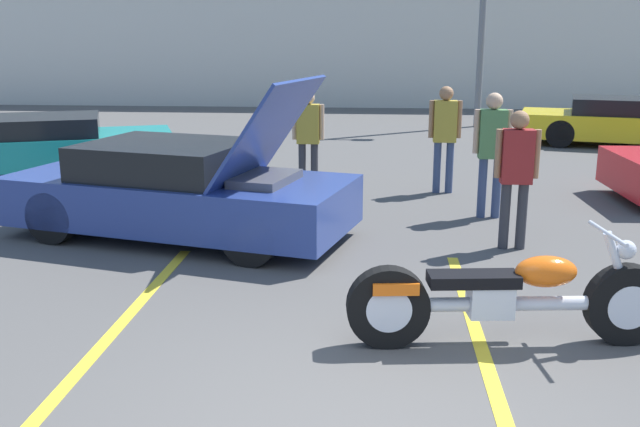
{
  "coord_description": "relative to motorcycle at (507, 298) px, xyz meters",
  "views": [
    {
      "loc": [
        0.0,
        -3.89,
        2.54
      ],
      "look_at": [
        -0.56,
        2.91,
        0.8
      ],
      "focal_mm": 40.0,
      "sensor_mm": 36.0,
      "label": 1
    }
  ],
  "objects": [
    {
      "name": "spectator_midground",
      "position": [
        0.55,
        2.78,
        0.58
      ],
      "size": [
        0.52,
        0.22,
        1.66
      ],
      "color": "#333338",
      "rests_on": "ground"
    },
    {
      "name": "spectator_near_motorcycle",
      "position": [
        -0.03,
        5.84,
        0.61
      ],
      "size": [
        0.52,
        0.23,
        1.72
      ],
      "color": "#38476B",
      "rests_on": "ground"
    },
    {
      "name": "spectator_far_lot",
      "position": [
        0.48,
        4.28,
        0.63
      ],
      "size": [
        0.52,
        0.23,
        1.75
      ],
      "color": "#38476B",
      "rests_on": "ground"
    },
    {
      "name": "parking_stripe_middle",
      "position": [
        -0.2,
        0.07,
        -0.41
      ],
      "size": [
        0.12,
        4.54,
        0.01
      ],
      "primitive_type": "cube",
      "color": "yellow",
      "rests_on": "ground"
    },
    {
      "name": "spectator_by_show_car",
      "position": [
        -2.21,
        5.76,
        0.56
      ],
      "size": [
        0.52,
        0.22,
        1.64
      ],
      "color": "#333338",
      "rests_on": "ground"
    },
    {
      "name": "parked_car_mid_row",
      "position": [
        4.59,
        11.18,
        0.12
      ],
      "size": [
        5.02,
        2.85,
        1.09
      ],
      "rotation": [
        0.0,
        0.0,
        -0.25
      ],
      "color": "yellow",
      "rests_on": "ground"
    },
    {
      "name": "far_building",
      "position": [
        -1.09,
        21.14,
        1.93
      ],
      "size": [
        32.0,
        4.2,
        4.4
      ],
      "color": "beige",
      "rests_on": "ground"
    },
    {
      "name": "show_car_hood_open",
      "position": [
        -3.57,
        2.98,
        0.18
      ],
      "size": [
        4.62,
        2.82,
        2.03
      ],
      "rotation": [
        0.0,
        0.0,
        -0.25
      ],
      "color": "navy",
      "rests_on": "ground"
    },
    {
      "name": "motorcycle",
      "position": [
        0.0,
        0.0,
        0.0
      ],
      "size": [
        2.68,
        0.7,
        0.98
      ],
      "rotation": [
        0.0,
        0.0,
        0.11
      ],
      "color": "black",
      "rests_on": "ground"
    },
    {
      "name": "parking_stripe_foreground",
      "position": [
        -3.36,
        0.07,
        -0.41
      ],
      "size": [
        0.12,
        4.54,
        0.01
      ],
      "primitive_type": "cube",
      "color": "yellow",
      "rests_on": "ground"
    },
    {
      "name": "parked_car_left_row",
      "position": [
        -7.01,
        6.9,
        0.12
      ],
      "size": [
        4.5,
        3.13,
        1.07
      ],
      "rotation": [
        0.0,
        0.0,
        0.36
      ],
      "color": "teal",
      "rests_on": "ground"
    }
  ]
}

